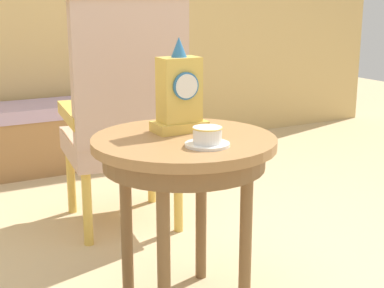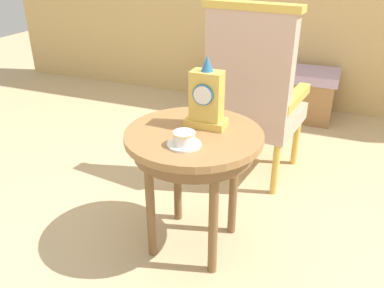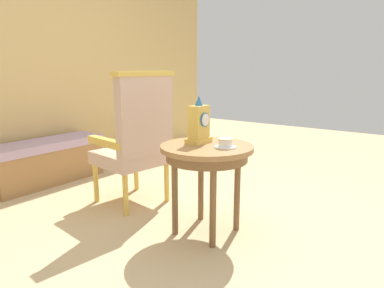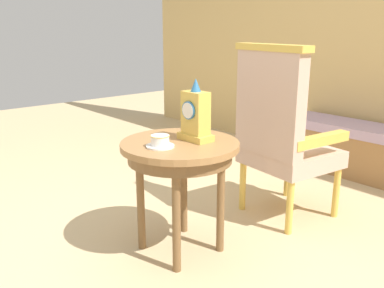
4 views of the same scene
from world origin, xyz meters
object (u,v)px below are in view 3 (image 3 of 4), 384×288
(teacup_left, at_px, (225,143))
(armchair, at_px, (137,138))
(mantel_clock, at_px, (199,124))
(window_bench, at_px, (46,161))
(side_table, at_px, (207,157))

(teacup_left, xyz_separation_m, armchair, (0.08, 0.91, -0.08))
(mantel_clock, relative_size, armchair, 0.29)
(window_bench, bearing_deg, armchair, -84.07)
(armchair, bearing_deg, mantel_clock, -95.37)
(side_table, relative_size, armchair, 0.56)
(side_table, xyz_separation_m, teacup_left, (0.01, -0.14, 0.11))
(side_table, bearing_deg, mantel_clock, 72.18)
(mantel_clock, height_order, armchair, armchair)
(side_table, height_order, teacup_left, teacup_left)
(teacup_left, height_order, mantel_clock, mantel_clock)
(teacup_left, xyz_separation_m, window_bench, (-0.04, 2.10, -0.45))
(side_table, height_order, window_bench, side_table)
(side_table, distance_m, mantel_clock, 0.24)
(teacup_left, relative_size, mantel_clock, 0.44)
(armchair, distance_m, window_bench, 1.26)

